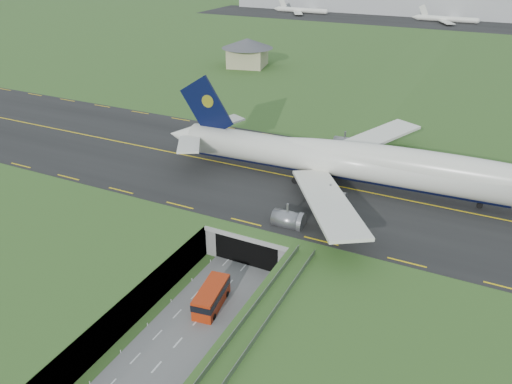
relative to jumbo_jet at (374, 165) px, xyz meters
The scene contains 10 objects.
ground 39.30m from the jumbo_jet, 112.60° to the right, with size 900.00×900.00×0.00m, color #355823.
airfield_deck 38.54m from the jumbo_jet, 112.60° to the right, with size 800.00×800.00×6.00m, color gray.
trench_road 46.04m from the jumbo_jet, 108.90° to the right, with size 12.00×75.00×0.20m, color slate.
taxiway 15.49m from the jumbo_jet, behind, with size 800.00×44.00×0.18m, color black.
tunnel_portal 24.46m from the jumbo_jet, 128.74° to the right, with size 17.00×22.30×6.00m.
guideway 54.29m from the jumbo_jet, 93.67° to the right, with size 3.00×53.00×7.05m.
jumbo_jet is the anchor object (origin of this frame).
shuttle_tram 42.35m from the jumbo_jet, 110.22° to the right, with size 4.44×8.86×3.43m.
service_building 111.07m from the jumbo_jet, 129.89° to the left, with size 23.69×23.69×10.84m.
cargo_terminal 265.09m from the jumbo_jet, 93.13° to the left, with size 320.00×67.00×15.60m.
Camera 1 is at (33.17, -55.56, 50.86)m, focal length 35.00 mm.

